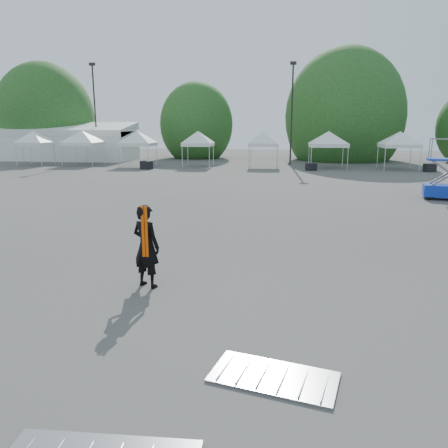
# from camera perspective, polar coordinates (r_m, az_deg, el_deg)

# --- Properties ---
(ground) EXTENTS (120.00, 120.00, 0.00)m
(ground) POSITION_cam_1_polar(r_m,az_deg,el_deg) (13.22, -1.57, -4.10)
(ground) COLOR #474442
(ground) RESTS_ON ground
(marquee) EXTENTS (15.00, 6.25, 4.23)m
(marquee) POSITION_cam_1_polar(r_m,az_deg,el_deg) (53.23, -19.84, 10.01)
(marquee) COLOR white
(marquee) RESTS_ON ground
(light_pole_west) EXTENTS (0.60, 0.25, 10.30)m
(light_pole_west) POSITION_cam_1_polar(r_m,az_deg,el_deg) (50.64, -16.53, 14.44)
(light_pole_west) COLOR black
(light_pole_west) RESTS_ON ground
(light_pole_east) EXTENTS (0.60, 0.25, 9.80)m
(light_pole_east) POSITION_cam_1_polar(r_m,az_deg,el_deg) (44.55, 8.86, 14.77)
(light_pole_east) COLOR black
(light_pole_east) RESTS_ON ground
(tree_far_w) EXTENTS (4.80, 4.80, 7.30)m
(tree_far_w) POSITION_cam_1_polar(r_m,az_deg,el_deg) (57.73, -22.30, 12.53)
(tree_far_w) COLOR #382314
(tree_far_w) RESTS_ON ground
(tree_mid_w) EXTENTS (4.16, 4.16, 6.33)m
(tree_mid_w) POSITION_cam_1_polar(r_m,az_deg,el_deg) (53.44, -3.60, 12.83)
(tree_mid_w) COLOR #382314
(tree_mid_w) RESTS_ON ground
(tree_mid_e) EXTENTS (5.12, 5.12, 7.79)m
(tree_mid_e) POSITION_cam_1_polar(r_m,az_deg,el_deg) (52.00, 15.44, 13.42)
(tree_mid_e) COLOR #382314
(tree_mid_e) RESTS_ON ground
(tent_a) EXTENTS (3.87, 3.87, 3.88)m
(tent_a) POSITION_cam_1_polar(r_m,az_deg,el_deg) (47.26, -23.61, 10.77)
(tent_a) COLOR silver
(tent_a) RESTS_ON ground
(tent_b) EXTENTS (4.58, 4.58, 3.88)m
(tent_b) POSITION_cam_1_polar(r_m,az_deg,el_deg) (45.63, -18.03, 11.17)
(tent_b) COLOR silver
(tent_b) RESTS_ON ground
(tent_c) EXTENTS (4.25, 4.25, 3.88)m
(tent_c) POSITION_cam_1_polar(r_m,az_deg,el_deg) (42.91, -11.26, 11.48)
(tent_c) COLOR silver
(tent_c) RESTS_ON ground
(tent_d) EXTENTS (3.86, 3.86, 3.88)m
(tent_d) POSITION_cam_1_polar(r_m,az_deg,el_deg) (41.77, -3.42, 11.67)
(tent_d) COLOR silver
(tent_d) RESTS_ON ground
(tent_e) EXTENTS (3.88, 3.88, 3.88)m
(tent_e) POSITION_cam_1_polar(r_m,az_deg,el_deg) (41.32, 5.23, 11.62)
(tent_e) COLOR silver
(tent_e) RESTS_ON ground
(tent_f) EXTENTS (4.72, 4.72, 3.88)m
(tent_f) POSITION_cam_1_polar(r_m,az_deg,el_deg) (41.27, 13.51, 11.33)
(tent_f) COLOR silver
(tent_f) RESTS_ON ground
(tent_g) EXTENTS (4.41, 4.41, 3.88)m
(tent_g) POSITION_cam_1_polar(r_m,az_deg,el_deg) (41.95, 22.02, 10.79)
(tent_g) COLOR silver
(tent_g) RESTS_ON ground
(man) EXTENTS (0.87, 0.74, 2.03)m
(man) POSITION_cam_1_polar(r_m,az_deg,el_deg) (10.61, -10.12, -2.85)
(man) COLOR black
(man) RESTS_ON ground
(barrier_mid) EXTENTS (2.10, 1.39, 0.06)m
(barrier_mid) POSITION_cam_1_polar(r_m,az_deg,el_deg) (7.20, 6.51, -19.21)
(barrier_mid) COLOR #95989C
(barrier_mid) RESTS_ON ground
(crate_west) EXTENTS (1.14, 1.02, 0.73)m
(crate_west) POSITION_cam_1_polar(r_m,az_deg,el_deg) (40.01, -10.10, 7.58)
(crate_west) COLOR black
(crate_west) RESTS_ON ground
(crate_mid) EXTENTS (1.00, 0.91, 0.63)m
(crate_mid) POSITION_cam_1_polar(r_m,az_deg,el_deg) (38.85, 11.32, 7.32)
(crate_mid) COLOR black
(crate_mid) RESTS_ON ground
(crate_east) EXTENTS (1.01, 0.87, 0.68)m
(crate_east) POSITION_cam_1_polar(r_m,az_deg,el_deg) (41.01, 25.28, 6.66)
(crate_east) COLOR black
(crate_east) RESTS_ON ground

